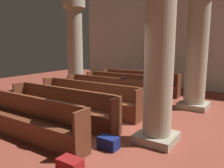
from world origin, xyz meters
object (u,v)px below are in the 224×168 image
at_px(pew_row_0, 139,81).
at_px(pillar_aisle_side, 197,46).
at_px(pew_row_1, 126,85).
at_px(lectern, 157,79).
at_px(pew_row_3, 89,96).
at_px(pillar_far_side, 75,45).
at_px(pew_row_4, 61,105).
at_px(kneeler_box_red, 70,166).
at_px(pew_row_5, 24,116).
at_px(hymn_book, 124,78).
at_px(pew_row_2, 109,90).
at_px(pillar_aisle_rear, 160,47).
at_px(kneeler_box_navy, 108,143).

relative_size(pew_row_0, pillar_aisle_side, 0.90).
distance_m(pew_row_1, pillar_aisle_side, 2.98).
xyz_separation_m(pew_row_0, lectern, (0.25, 1.38, -0.04)).
xyz_separation_m(pew_row_3, pillar_far_side, (-2.51, 2.20, 1.51)).
xyz_separation_m(pew_row_4, pillar_far_side, (-2.51, 3.33, 1.51)).
bearing_deg(pillar_aisle_side, pew_row_0, 156.11).
distance_m(pillar_aisle_side, kneeler_box_red, 5.42).
distance_m(pew_row_4, pew_row_5, 1.13).
bearing_deg(pew_row_3, hymn_book, 70.82).
relative_size(pew_row_2, pew_row_5, 1.00).
distance_m(pew_row_0, pillar_far_side, 3.17).
relative_size(pew_row_3, pew_row_5, 1.00).
bearing_deg(pew_row_4, pew_row_2, 90.00).
distance_m(pew_row_1, lectern, 2.52).
xyz_separation_m(pew_row_2, hymn_book, (0.46, 0.19, 0.44)).
bearing_deg(pew_row_0, pillar_aisle_rear, -58.92).
distance_m(pew_row_1, kneeler_box_navy, 4.41).
bearing_deg(pew_row_1, hymn_book, -64.06).
distance_m(pew_row_1, pew_row_3, 2.26).
xyz_separation_m(pew_row_1, pillar_aisle_rear, (2.56, -3.12, 1.51)).
bearing_deg(kneeler_box_red, pew_row_4, 138.63).
bearing_deg(hymn_book, lectern, 93.38).
bearing_deg(pew_row_3, lectern, 86.94).
height_order(pew_row_0, lectern, lectern).
bearing_deg(pew_row_3, pillar_aisle_side, 41.34).
distance_m(pew_row_3, kneeler_box_navy, 2.57).
distance_m(pillar_far_side, kneeler_box_navy, 6.17).
distance_m(hymn_book, kneeler_box_navy, 3.44).
distance_m(pew_row_1, pew_row_4, 3.39).
xyz_separation_m(pew_row_0, hymn_book, (0.46, -2.07, 0.44)).
distance_m(pew_row_3, pew_row_5, 2.26).
height_order(pew_row_3, pew_row_5, same).
relative_size(pew_row_4, kneeler_box_red, 8.74).
height_order(pillar_aisle_rear, kneeler_box_navy, pillar_aisle_rear).
bearing_deg(kneeler_box_navy, pew_row_0, 110.37).
xyz_separation_m(pew_row_0, pillar_aisle_side, (2.56, -1.14, 1.51)).
height_order(pew_row_4, pillar_aisle_side, pillar_aisle_side).
relative_size(pew_row_0, pew_row_5, 1.00).
bearing_deg(pew_row_1, pew_row_2, -90.00).
height_order(pillar_far_side, lectern, pillar_far_side).
height_order(pew_row_3, kneeler_box_red, pew_row_3).
distance_m(pillar_aisle_rear, lectern, 6.28).
bearing_deg(pillar_far_side, pillar_aisle_side, 0.67).
height_order(pew_row_1, pillar_aisle_side, pillar_aisle_side).
height_order(pew_row_2, pillar_aisle_side, pillar_aisle_side).
relative_size(pew_row_4, lectern, 3.22).
bearing_deg(pillar_aisle_rear, pillar_far_side, 148.94).
height_order(pillar_aisle_side, pillar_aisle_rear, same).
distance_m(pillar_aisle_rear, kneeler_box_red, 2.77).
relative_size(pew_row_1, pillar_aisle_side, 0.90).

